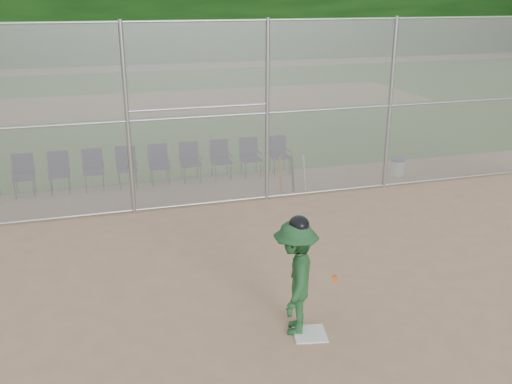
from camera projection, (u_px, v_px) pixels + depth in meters
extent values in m
plane|color=tan|center=(305.00, 317.00, 8.31)|extent=(100.00, 100.00, 0.00)
plane|color=#2D611D|center=(154.00, 103.00, 24.61)|extent=(100.00, 100.00, 0.00)
plane|color=tan|center=(154.00, 103.00, 24.60)|extent=(24.00, 24.00, 0.00)
cube|color=gray|center=(223.00, 116.00, 12.18)|extent=(16.00, 0.02, 4.00)
cylinder|color=#9EA3A8|center=(221.00, 21.00, 11.54)|extent=(16.00, 0.05, 0.05)
cube|color=white|center=(310.00, 334.00, 7.88)|extent=(0.52, 0.52, 0.02)
imported|color=#1F4E26|center=(295.00, 278.00, 7.73)|extent=(0.98, 1.21, 1.63)
ellipsoid|color=black|center=(297.00, 224.00, 7.47)|extent=(0.27, 0.30, 0.23)
cylinder|color=#E25815|center=(335.00, 278.00, 7.43)|extent=(0.40, 0.75, 0.43)
cylinder|color=white|center=(398.00, 168.00, 14.76)|extent=(0.33, 0.33, 0.39)
cylinder|color=#24399C|center=(398.00, 160.00, 14.68)|extent=(0.35, 0.35, 0.05)
cylinder|color=#D84C14|center=(281.00, 175.00, 13.46)|extent=(0.06, 0.22, 0.85)
cylinder|color=black|center=(293.00, 174.00, 13.54)|extent=(0.06, 0.25, 0.84)
cylinder|color=#B2B2B7|center=(304.00, 173.00, 13.62)|extent=(0.06, 0.28, 0.84)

